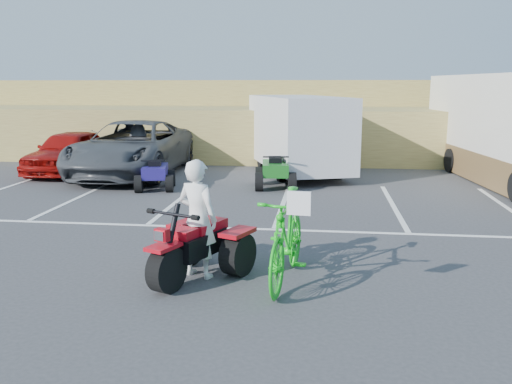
# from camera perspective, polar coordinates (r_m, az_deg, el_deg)

# --- Properties ---
(ground) EXTENTS (100.00, 100.00, 0.00)m
(ground) POSITION_cam_1_polar(r_m,az_deg,el_deg) (8.85, 0.50, -8.05)
(ground) COLOR #38383A
(ground) RESTS_ON ground
(parking_stripes) EXTENTS (28.00, 5.16, 0.01)m
(parking_stripes) POSITION_cam_1_polar(r_m,az_deg,el_deg) (12.70, 6.50, -2.10)
(parking_stripes) COLOR white
(parking_stripes) RESTS_ON ground
(grass_embankment) EXTENTS (40.00, 8.50, 3.10)m
(grass_embankment) POSITION_cam_1_polar(r_m,az_deg,el_deg) (23.84, 4.83, 7.63)
(grass_embankment) COLOR olive
(grass_embankment) RESTS_ON ground
(red_trike_atv) EXTENTS (1.92, 2.16, 1.16)m
(red_trike_atv) POSITION_cam_1_polar(r_m,az_deg,el_deg) (8.46, -6.64, -9.05)
(red_trike_atv) COLOR #AC0915
(red_trike_atv) RESTS_ON ground
(rider) EXTENTS (0.79, 0.66, 1.83)m
(rider) POSITION_cam_1_polar(r_m,az_deg,el_deg) (8.31, -6.17, -2.81)
(rider) COLOR white
(rider) RESTS_ON ground
(green_dirt_bike) EXTENTS (0.93, 2.37, 1.39)m
(green_dirt_bike) POSITION_cam_1_polar(r_m,az_deg,el_deg) (8.08, 3.27, -4.80)
(green_dirt_bike) COLOR #14BF19
(green_dirt_bike) RESTS_ON ground
(grey_pickup) EXTENTS (2.95, 6.32, 1.75)m
(grey_pickup) POSITION_cam_1_polar(r_m,az_deg,el_deg) (18.25, -12.83, 4.54)
(grey_pickup) COLOR #404247
(grey_pickup) RESTS_ON ground
(red_car) EXTENTS (1.77, 4.22, 1.43)m
(red_car) POSITION_cam_1_polar(r_m,az_deg,el_deg) (19.22, -19.04, 4.05)
(red_car) COLOR #910B07
(red_car) RESTS_ON ground
(cargo_trailer) EXTENTS (3.84, 5.85, 2.54)m
(cargo_trailer) POSITION_cam_1_polar(r_m,az_deg,el_deg) (18.00, 4.42, 6.30)
(cargo_trailer) COLOR silver
(cargo_trailer) RESTS_ON ground
(rv_motorhome) EXTENTS (3.29, 9.06, 3.18)m
(rv_motorhome) POSITION_cam_1_polar(r_m,az_deg,el_deg) (18.13, 25.13, 5.33)
(rv_motorhome) COLOR silver
(rv_motorhome) RESTS_ON ground
(quad_atv_blue) EXTENTS (1.32, 1.59, 0.92)m
(quad_atv_blue) POSITION_cam_1_polar(r_m,az_deg,el_deg) (15.64, -10.50, 0.30)
(quad_atv_blue) COLOR navy
(quad_atv_blue) RESTS_ON ground
(quad_atv_green) EXTENTS (1.31, 1.65, 1.00)m
(quad_atv_green) POSITION_cam_1_polar(r_m,az_deg,el_deg) (15.61, 2.02, 0.46)
(quad_atv_green) COLOR #155E19
(quad_atv_green) RESTS_ON ground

